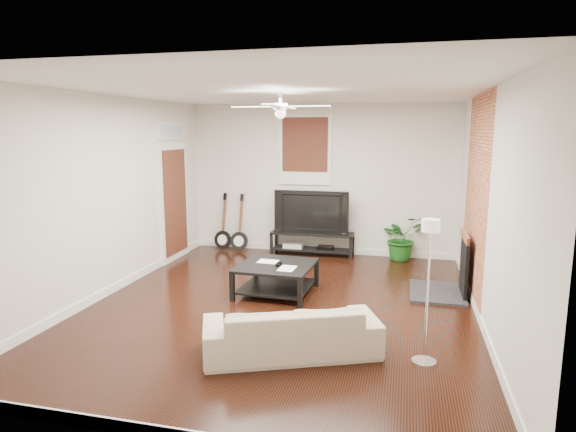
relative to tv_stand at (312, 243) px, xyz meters
name	(u,v)px	position (x,y,z in m)	size (l,w,h in m)	color
room	(281,202)	(0.11, -2.78, 1.18)	(5.01, 6.01, 2.81)	black
brick_accent	(476,198)	(2.60, -1.78, 1.18)	(0.02, 2.20, 2.80)	#995131
fireplace	(449,263)	(2.31, -1.78, 0.24)	(0.80, 1.10, 0.92)	black
window_back	(305,150)	(-0.19, 0.19, 1.73)	(1.00, 0.06, 1.30)	#3F1A11
door_left	(174,191)	(-2.35, -0.88, 1.03)	(0.08, 1.00, 2.50)	white
tv_stand	(312,243)	(0.00, 0.00, 0.00)	(1.54, 0.41, 0.43)	black
tv	(313,211)	(0.00, 0.02, 0.61)	(1.38, 0.18, 0.80)	black
coffee_table	(276,279)	(-0.08, -2.29, 0.00)	(1.02, 1.02, 0.43)	black
sofa	(291,329)	(0.57, -4.11, 0.05)	(1.81, 0.71, 0.53)	tan
floor_lamp	(427,292)	(1.92, -4.01, 0.52)	(0.24, 0.24, 1.48)	silver
potted_plant	(402,238)	(1.63, 0.04, 0.19)	(0.73, 0.63, 0.81)	#195919
guitar_left	(222,222)	(-1.78, -0.03, 0.34)	(0.35, 0.24, 1.12)	black
guitar_right	(239,223)	(-1.43, -0.06, 0.34)	(0.35, 0.24, 1.12)	black
ceiling_fan	(280,107)	(0.11, -2.78, 2.38)	(1.24, 1.24, 0.32)	white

